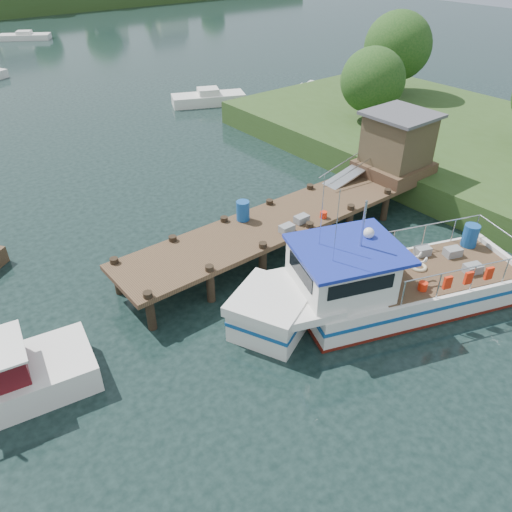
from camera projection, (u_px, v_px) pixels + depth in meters
ground_plane at (253, 258)px, 21.30m from camera, size 160.00×160.00×0.00m
near_shore at (493, 131)px, 28.40m from camera, size 16.00×30.00×7.76m
dock at (361, 170)px, 23.42m from camera, size 16.60×3.00×4.78m
lobster_boat at (373, 287)px, 17.97m from camera, size 11.15×6.38×5.48m
moored_far at (25, 36)px, 60.84m from camera, size 6.06×4.80×1.00m
moored_b at (208, 98)px, 39.07m from camera, size 5.90×3.99×1.24m
moored_c at (306, 98)px, 39.12m from camera, size 8.36×5.63×1.25m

